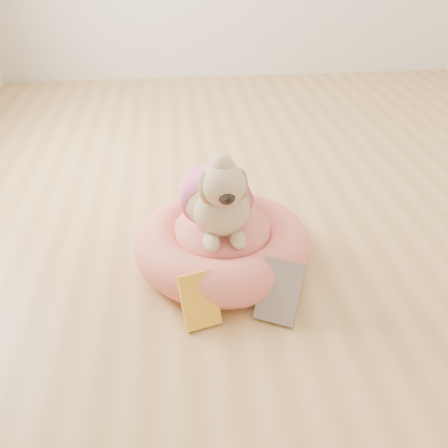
{
  "coord_description": "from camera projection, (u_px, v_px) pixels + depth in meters",
  "views": [
    {
      "loc": [
        -0.58,
        -2.22,
        1.24
      ],
      "look_at": [
        -0.4,
        -0.59,
        0.22
      ],
      "focal_mm": 40.0,
      "sensor_mm": 36.0,
      "label": 1
    }
  ],
  "objects": [
    {
      "name": "dog",
      "position": [
        217.0,
        183.0,
        1.9
      ],
      "size": [
        0.37,
        0.52,
        0.37
      ],
      "primitive_type": null,
      "rotation": [
        0.0,
        0.0,
        0.06
      ],
      "color": "brown",
      "rests_on": "pet_bed"
    },
    {
      "name": "book_white",
      "position": [
        279.0,
        291.0,
        1.78
      ],
      "size": [
        0.2,
        0.2,
        0.2
      ],
      "primitive_type": "cube",
      "rotation": [
        -0.6,
        0.0,
        -0.49
      ],
      "color": "silver",
      "rests_on": "floor"
    },
    {
      "name": "pet_bed",
      "position": [
        223.0,
        244.0,
        2.05
      ],
      "size": [
        0.72,
        0.72,
        0.19
      ],
      "color": "#F4745F",
      "rests_on": "floor"
    },
    {
      "name": "floor",
      "position": [
        288.0,
        195.0,
        2.59
      ],
      "size": [
        4.5,
        4.5,
        0.0
      ],
      "primitive_type": "plane",
      "color": "tan",
      "rests_on": "ground"
    },
    {
      "name": "book_yellow",
      "position": [
        199.0,
        300.0,
        1.75
      ],
      "size": [
        0.16,
        0.15,
        0.18
      ],
      "primitive_type": "cube",
      "rotation": [
        -0.52,
        0.0,
        0.27
      ],
      "color": "#FFF01A",
      "rests_on": "floor"
    }
  ]
}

